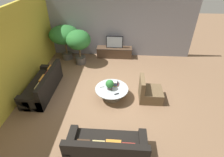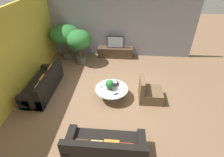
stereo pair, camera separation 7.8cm
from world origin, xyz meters
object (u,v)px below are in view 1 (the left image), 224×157
object	(u,v)px
coffee_table	(112,91)
couch_near_entry	(107,148)
television	(114,42)
potted_plant_tabletop	(110,84)
couch_by_wall	(44,85)
armchair_wicker	(149,93)
potted_palm_tall	(64,36)
media_console	(114,52)
potted_palm_corner	(79,41)

from	to	relation	value
coffee_table	couch_near_entry	size ratio (longest dim) A/B	0.58
television	potted_plant_tabletop	size ratio (longest dim) A/B	2.24
couch_by_wall	armchair_wicker	xyz separation A→B (m)	(3.87, -0.14, -0.02)
couch_by_wall	potted_palm_tall	distance (m)	2.82
television	potted_plant_tabletop	xyz separation A→B (m)	(0.02, -3.21, -0.19)
couch_by_wall	television	bearing A→B (deg)	140.51
media_console	coffee_table	size ratio (longest dim) A/B	1.51
media_console	potted_plant_tabletop	distance (m)	3.23
armchair_wicker	potted_palm_tall	distance (m)	4.78
television	armchair_wicker	world-z (taller)	television
media_console	couch_near_entry	size ratio (longest dim) A/B	0.88
media_console	potted_palm_corner	size ratio (longest dim) A/B	1.09
couch_by_wall	potted_plant_tabletop	xyz separation A→B (m)	(2.49, -0.22, 0.33)
television	coffee_table	world-z (taller)	television
couch_by_wall	potted_palm_tall	world-z (taller)	potted_palm_tall
potted_plant_tabletop	television	bearing A→B (deg)	90.34
coffee_table	potted_palm_corner	world-z (taller)	potted_palm_corner
television	potted_palm_corner	world-z (taller)	potted_palm_corner
couch_near_entry	armchair_wicker	world-z (taller)	armchair_wicker
potted_palm_corner	television	bearing A→B (deg)	25.46
television	couch_near_entry	xyz separation A→B (m)	(0.12, -5.43, -0.52)
couch_near_entry	couch_by_wall	bearing A→B (deg)	-43.30
potted_palm_tall	potted_palm_corner	xyz separation A→B (m)	(0.77, -0.42, -0.09)
armchair_wicker	potted_plant_tabletop	size ratio (longest dim) A/B	2.36
media_console	couch_near_entry	distance (m)	5.43
couch_by_wall	couch_near_entry	size ratio (longest dim) A/B	1.09
coffee_table	media_console	bearing A→B (deg)	91.53
media_console	potted_palm_tall	xyz separation A→B (m)	(-2.34, -0.32, 0.93)
couch_by_wall	potted_palm_tall	xyz separation A→B (m)	(0.13, 2.67, 0.91)
potted_palm_corner	media_console	bearing A→B (deg)	25.51
armchair_wicker	potted_palm_tall	bearing A→B (deg)	53.07
coffee_table	armchair_wicker	xyz separation A→B (m)	(1.32, 0.04, -0.02)
media_console	potted_plant_tabletop	bearing A→B (deg)	-89.66
television	potted_plant_tabletop	bearing A→B (deg)	-89.66
armchair_wicker	potted_palm_corner	bearing A→B (deg)	51.22
couch_by_wall	potted_plant_tabletop	distance (m)	2.52
couch_near_entry	potted_palm_corner	distance (m)	5.04
media_console	television	bearing A→B (deg)	-90.00
couch_by_wall	potted_palm_corner	xyz separation A→B (m)	(0.90, 2.25, 0.82)
armchair_wicker	television	bearing A→B (deg)	24.11
couch_by_wall	armchair_wicker	world-z (taller)	armchair_wicker
couch_by_wall	potted_palm_corner	size ratio (longest dim) A/B	1.34
couch_by_wall	potted_palm_tall	size ratio (longest dim) A/B	1.31
media_console	couch_near_entry	world-z (taller)	couch_near_entry
couch_near_entry	potted_palm_corner	xyz separation A→B (m)	(-1.69, 4.68, 0.82)
potted_plant_tabletop	coffee_table	bearing A→B (deg)	28.47
potted_plant_tabletop	armchair_wicker	bearing A→B (deg)	2.93
media_console	television	xyz separation A→B (m)	(0.00, -0.00, 0.54)
media_console	coffee_table	world-z (taller)	media_console
media_console	potted_palm_tall	size ratio (longest dim) A/B	1.06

